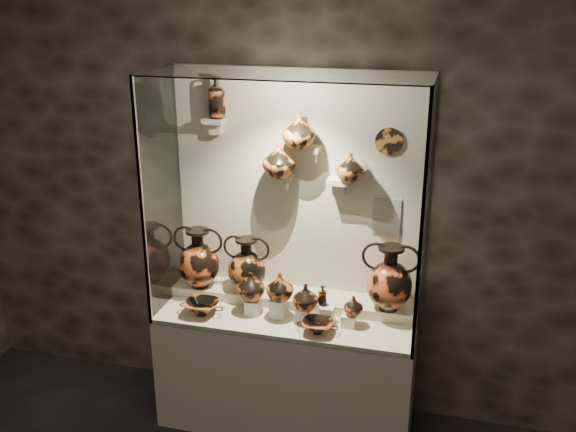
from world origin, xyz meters
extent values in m
cube|color=#2D261C|center=(0.00, 2.50, 1.60)|extent=(5.00, 0.02, 3.20)
cube|color=beige|center=(0.00, 2.18, 0.40)|extent=(1.70, 0.60, 0.80)
cube|color=beige|center=(0.00, 2.18, 0.82)|extent=(1.68, 0.58, 0.03)
cube|color=beige|center=(0.00, 2.35, 0.85)|extent=(1.70, 0.25, 0.10)
cube|color=beige|center=(0.00, 2.50, 1.60)|extent=(1.70, 0.03, 1.60)
cube|color=white|center=(0.00, 1.88, 1.60)|extent=(1.70, 0.01, 1.60)
cube|color=white|center=(-0.85, 2.18, 1.60)|extent=(0.01, 0.60, 1.60)
cube|color=white|center=(0.85, 2.18, 1.60)|extent=(0.01, 0.60, 1.60)
cube|color=white|center=(0.00, 2.18, 2.40)|extent=(1.70, 0.60, 0.01)
cube|color=gray|center=(-0.84, 1.89, 1.60)|extent=(0.02, 0.02, 1.60)
cube|color=gray|center=(0.84, 1.89, 1.60)|extent=(0.02, 0.02, 1.60)
cube|color=silver|center=(-0.22, 2.13, 0.88)|extent=(0.09, 0.09, 0.10)
cube|color=silver|center=(-0.05, 2.13, 0.90)|extent=(0.09, 0.09, 0.13)
cube|color=silver|center=(0.12, 2.13, 0.88)|extent=(0.09, 0.09, 0.09)
cube|color=silver|center=(0.28, 2.13, 0.89)|extent=(0.09, 0.09, 0.12)
cube|color=silver|center=(0.42, 2.13, 0.87)|extent=(0.09, 0.09, 0.08)
cube|color=beige|center=(-0.55, 2.42, 2.05)|extent=(0.14, 0.12, 0.04)
cube|color=beige|center=(-0.10, 2.42, 1.70)|extent=(0.14, 0.12, 0.04)
cube|color=beige|center=(0.10, 2.42, 1.90)|extent=(0.10, 0.12, 0.04)
cube|color=beige|center=(0.28, 2.42, 1.70)|extent=(0.14, 0.12, 0.04)
imported|color=#C84F26|center=(-0.24, 2.15, 1.03)|extent=(0.23, 0.23, 0.20)
imported|color=#B95A20|center=(-0.03, 2.13, 1.05)|extent=(0.22, 0.22, 0.19)
imported|color=#C84F26|center=(0.14, 2.11, 1.01)|extent=(0.22, 0.22, 0.17)
imported|color=#C84F26|center=(0.45, 2.14, 0.97)|extent=(0.14, 0.14, 0.13)
imported|color=#B95A20|center=(-0.10, 2.36, 1.83)|extent=(0.23, 0.23, 0.22)
imported|color=#B95A20|center=(0.03, 2.36, 2.03)|extent=(0.24, 0.24, 0.22)
imported|color=#B95A20|center=(0.36, 2.38, 1.81)|extent=(0.19, 0.19, 0.18)
cylinder|color=#B36023|center=(0.58, 2.47, 1.97)|extent=(0.17, 0.02, 0.17)
cube|color=beige|center=(0.59, 2.47, 1.47)|extent=(0.18, 0.01, 0.24)
camera|label=1|loc=(0.96, -1.47, 2.87)|focal=40.00mm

